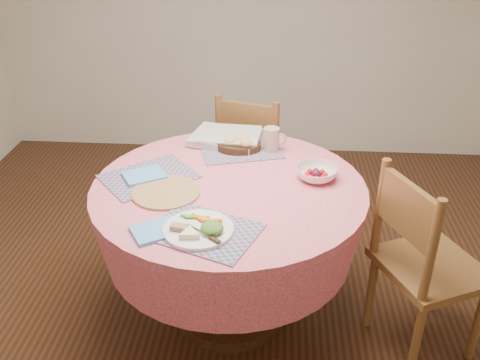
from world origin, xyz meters
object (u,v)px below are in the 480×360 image
object	(u,v)px
bread_bowl	(239,144)
fruit_bowl	(316,174)
dining_table	(229,222)
latte_mug	(272,139)
dinner_plate	(200,229)
chair_back	(254,159)
wicker_trivet	(166,192)
chair_right	(422,262)

from	to	relation	value
bread_bowl	fruit_bowl	size ratio (longest dim) A/B	0.98
bread_bowl	dining_table	bearing A→B (deg)	-92.50
bread_bowl	latte_mug	size ratio (longest dim) A/B	1.94
dinner_plate	bread_bowl	world-z (taller)	bread_bowl
chair_back	wicker_trivet	size ratio (longest dim) A/B	3.02
fruit_bowl	bread_bowl	bearing A→B (deg)	142.67
chair_back	bread_bowl	world-z (taller)	chair_back
dinner_plate	chair_right	bearing A→B (deg)	14.26
chair_back	latte_mug	world-z (taller)	chair_back
chair_right	wicker_trivet	size ratio (longest dim) A/B	3.09
dining_table	bread_bowl	distance (m)	0.44
wicker_trivet	fruit_bowl	world-z (taller)	fruit_bowl
dining_table	fruit_bowl	xyz separation A→B (m)	(0.39, 0.09, 0.22)
chair_back	bread_bowl	bearing A→B (deg)	99.59
wicker_trivet	dining_table	bearing A→B (deg)	18.88
latte_mug	fruit_bowl	distance (m)	0.36
chair_back	fruit_bowl	bearing A→B (deg)	129.74
dining_table	chair_right	world-z (taller)	chair_right
bread_bowl	fruit_bowl	world-z (taller)	bread_bowl
dining_table	fruit_bowl	size ratio (longest dim) A/B	5.30
chair_back	dining_table	bearing A→B (deg)	101.52
latte_mug	fruit_bowl	size ratio (longest dim) A/B	0.51
chair_right	dinner_plate	size ratio (longest dim) A/B	3.37
chair_back	fruit_bowl	world-z (taller)	chair_back
latte_mug	chair_back	bearing A→B (deg)	103.74
dining_table	chair_right	size ratio (longest dim) A/B	1.34
dining_table	wicker_trivet	bearing A→B (deg)	-161.12
chair_back	chair_right	bearing A→B (deg)	145.33
chair_back	bread_bowl	size ratio (longest dim) A/B	3.93
wicker_trivet	latte_mug	bearing A→B (deg)	45.97
chair_right	latte_mug	distance (m)	0.92
chair_right	bread_bowl	world-z (taller)	chair_right
chair_right	bread_bowl	size ratio (longest dim) A/B	4.03
dining_table	latte_mug	size ratio (longest dim) A/B	10.48
chair_back	dinner_plate	bearing A→B (deg)	99.50
dinner_plate	fruit_bowl	distance (m)	0.67
latte_mug	fruit_bowl	xyz separation A→B (m)	(0.21, -0.29, -0.04)
dining_table	fruit_bowl	bearing A→B (deg)	12.77
dining_table	bread_bowl	xyz separation A→B (m)	(0.02, 0.38, 0.23)
chair_right	latte_mug	xyz separation A→B (m)	(-0.68, 0.52, 0.33)
wicker_trivet	dinner_plate	size ratio (longest dim) A/B	1.09
chair_right	fruit_bowl	world-z (taller)	chair_right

